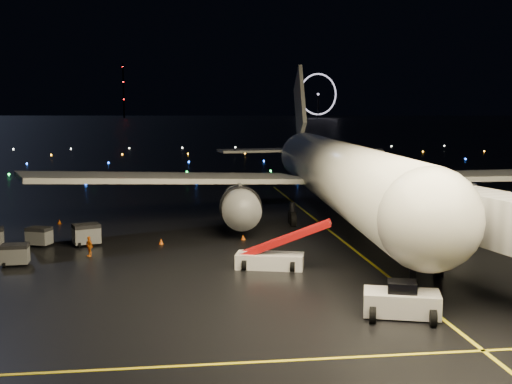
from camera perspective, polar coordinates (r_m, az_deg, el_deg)
ground at (r=338.16m, az=-6.93°, el=5.45°), size 2000.00×2000.00×0.00m
lane_centre at (r=56.15m, az=7.97°, el=-4.52°), size 0.25×80.00×0.02m
lane_cross at (r=30.35m, az=-11.63°, el=-15.15°), size 60.00×0.25×0.02m
airliner at (r=65.62m, az=6.87°, el=4.89°), size 64.72×61.83×17.41m
pushback_tug at (r=37.32m, az=12.82°, el=-9.23°), size 4.66×3.35×2.00m
belt_loader at (r=46.78m, az=1.24°, el=-4.71°), size 7.43×3.76×3.48m
crew_c at (r=52.30m, az=-14.61°, el=-4.69°), size 0.89×0.99×1.61m
safety_cone_0 at (r=57.07m, az=-1.15°, el=-4.02°), size 0.48×0.48×0.48m
safety_cone_1 at (r=65.77m, az=-0.61°, el=-2.46°), size 0.58×0.58×0.52m
safety_cone_2 at (r=55.79m, az=-8.44°, el=-4.37°), size 0.51×0.51×0.47m
safety_cone_3 at (r=67.60m, az=-17.09°, el=-2.52°), size 0.59×0.59×0.52m
ferris_wheel at (r=777.50m, az=5.54°, el=8.50°), size 49.33×16.80×52.00m
radio_mast at (r=780.33m, az=-11.70°, el=8.82°), size 1.80×1.80×64.00m
taxiway_lights at (r=144.43m, az=-6.28°, el=2.89°), size 164.00×92.00×0.36m
baggage_cart_0 at (r=57.32m, az=-18.72°, el=-3.79°), size 2.25×1.93×1.61m
baggage_cart_1 at (r=56.40m, az=-14.84°, el=-3.70°), size 2.56×2.17×1.84m
baggage_cart_2 at (r=50.92m, az=-20.62°, el=-5.25°), size 1.98×1.44×1.63m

